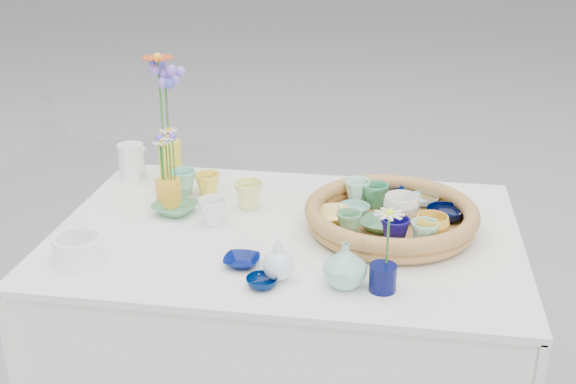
# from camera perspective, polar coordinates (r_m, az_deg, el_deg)

# --- Properties ---
(wicker_tray) EXTENTS (0.47, 0.47, 0.08)m
(wicker_tray) POSITION_cam_1_polar(r_m,az_deg,el_deg) (1.99, 8.14, -1.93)
(wicker_tray) COLOR #986134
(wicker_tray) RESTS_ON display_table
(tray_ceramic_0) EXTENTS (0.15, 0.15, 0.04)m
(tray_ceramic_0) POSITION_cam_1_polar(r_m,az_deg,el_deg) (2.13, 7.64, -0.21)
(tray_ceramic_0) COLOR #051B54
(tray_ceramic_0) RESTS_ON wicker_tray
(tray_ceramic_1) EXTENTS (0.14, 0.14, 0.03)m
(tray_ceramic_1) POSITION_cam_1_polar(r_m,az_deg,el_deg) (2.04, 12.31, -1.71)
(tray_ceramic_1) COLOR black
(tray_ceramic_1) RESTS_ON wicker_tray
(tray_ceramic_2) EXTENTS (0.10, 0.10, 0.07)m
(tray_ceramic_2) POSITION_cam_1_polar(r_m,az_deg,el_deg) (1.91, 11.30, -2.81)
(tray_ceramic_2) COLOR yellow
(tray_ceramic_2) RESTS_ON wicker_tray
(tray_ceramic_3) EXTENTS (0.14, 0.14, 0.03)m
(tray_ceramic_3) POSITION_cam_1_polar(r_m,az_deg,el_deg) (1.95, 7.31, -2.60)
(tray_ceramic_3) COLOR #488254
(tray_ceramic_3) RESTS_ON wicker_tray
(tray_ceramic_4) EXTENTS (0.07, 0.07, 0.06)m
(tray_ceramic_4) POSITION_cam_1_polar(r_m,az_deg,el_deg) (1.91, 4.84, -2.48)
(tray_ceramic_4) COLOR #639F6C
(tray_ceramic_4) RESTS_ON wicker_tray
(tray_ceramic_5) EXTENTS (0.10, 0.10, 0.03)m
(tray_ceramic_5) POSITION_cam_1_polar(r_m,az_deg,el_deg) (2.03, 5.24, -1.43)
(tray_ceramic_5) COLOR #75B9A0
(tray_ceramic_5) RESTS_ON wicker_tray
(tray_ceramic_6) EXTENTS (0.10, 0.10, 0.07)m
(tray_ceramic_6) POSITION_cam_1_polar(r_m,az_deg,el_deg) (2.10, 5.49, 0.04)
(tray_ceramic_6) COLOR #BAF1D3
(tray_ceramic_6) RESTS_ON wicker_tray
(tray_ceramic_7) EXTENTS (0.11, 0.11, 0.08)m
(tray_ceramic_7) POSITION_cam_1_polar(r_m,az_deg,el_deg) (2.00, 8.92, -1.31)
(tray_ceramic_7) COLOR white
(tray_ceramic_7) RESTS_ON wicker_tray
(tray_ceramic_8) EXTENTS (0.09, 0.09, 0.03)m
(tray_ceramic_8) POSITION_cam_1_polar(r_m,az_deg,el_deg) (2.13, 10.70, -0.63)
(tray_ceramic_8) COLOR #99CFEC
(tray_ceramic_8) RESTS_ON wicker_tray
(tray_ceramic_9) EXTENTS (0.09, 0.09, 0.07)m
(tray_ceramic_9) POSITION_cam_1_polar(r_m,az_deg,el_deg) (1.87, 8.44, -3.05)
(tray_ceramic_9) COLOR #0F0751
(tray_ceramic_9) RESTS_ON wicker_tray
(tray_ceramic_10) EXTENTS (0.15, 0.15, 0.03)m
(tray_ceramic_10) POSITION_cam_1_polar(r_m,az_deg,el_deg) (1.99, 3.45, -1.92)
(tray_ceramic_10) COLOR #FFD763
(tray_ceramic_10) RESTS_ON wicker_tray
(tray_ceramic_11) EXTENTS (0.09, 0.09, 0.07)m
(tray_ceramic_11) POSITION_cam_1_polar(r_m,az_deg,el_deg) (1.87, 10.72, -3.28)
(tray_ceramic_11) COLOR #98E1BE
(tray_ceramic_11) RESTS_ON wicker_tray
(tray_ceramic_12) EXTENTS (0.10, 0.10, 0.07)m
(tray_ceramic_12) POSITION_cam_1_polar(r_m,az_deg,el_deg) (2.08, 6.91, -0.27)
(tray_ceramic_12) COLOR #3B905D
(tray_ceramic_12) RESTS_ON wicker_tray
(loose_ceramic_0) EXTENTS (0.09, 0.09, 0.07)m
(loose_ceramic_0) POSITION_cam_1_polar(r_m,az_deg,el_deg) (2.21, -6.35, 0.61)
(loose_ceramic_0) COLOR yellow
(loose_ceramic_0) RESTS_ON display_table
(loose_ceramic_1) EXTENTS (0.10, 0.10, 0.08)m
(loose_ceramic_1) POSITION_cam_1_polar(r_m,az_deg,el_deg) (2.11, -3.13, -0.21)
(loose_ceramic_1) COLOR #EDEE7C
(loose_ceramic_1) RESTS_ON display_table
(loose_ceramic_2) EXTENTS (0.15, 0.15, 0.03)m
(loose_ceramic_2) POSITION_cam_1_polar(r_m,az_deg,el_deg) (2.10, -8.90, -1.26)
(loose_ceramic_2) COLOR #4F8E61
(loose_ceramic_2) RESTS_ON display_table
(loose_ceramic_3) EXTENTS (0.09, 0.09, 0.07)m
(loose_ceramic_3) POSITION_cam_1_polar(r_m,az_deg,el_deg) (2.01, -5.97, -1.54)
(loose_ceramic_3) COLOR white
(loose_ceramic_3) RESTS_ON display_table
(loose_ceramic_4) EXTENTS (0.09, 0.09, 0.02)m
(loose_ceramic_4) POSITION_cam_1_polar(r_m,az_deg,el_deg) (1.80, -3.67, -5.47)
(loose_ceramic_4) COLOR #020E52
(loose_ceramic_4) RESTS_ON display_table
(loose_ceramic_5) EXTENTS (0.10, 0.10, 0.07)m
(loose_ceramic_5) POSITION_cam_1_polar(r_m,az_deg,el_deg) (2.23, -8.27, 0.81)
(loose_ceramic_5) COLOR #7DCCAF
(loose_ceramic_5) RESTS_ON display_table
(loose_ceramic_6) EXTENTS (0.10, 0.10, 0.02)m
(loose_ceramic_6) POSITION_cam_1_polar(r_m,az_deg,el_deg) (1.70, -2.07, -7.13)
(loose_ceramic_6) COLOR #00123E
(loose_ceramic_6) RESTS_ON display_table
(fluted_bowl) EXTENTS (0.15, 0.15, 0.06)m
(fluted_bowl) POSITION_cam_1_polar(r_m,az_deg,el_deg) (1.89, -16.25, -4.32)
(fluted_bowl) COLOR white
(fluted_bowl) RESTS_ON display_table
(bud_vase_paleblue) EXTENTS (0.10, 0.10, 0.12)m
(bud_vase_paleblue) POSITION_cam_1_polar(r_m,az_deg,el_deg) (1.71, -0.78, -5.19)
(bud_vase_paleblue) COLOR white
(bud_vase_paleblue) RESTS_ON display_table
(bud_vase_seafoam) EXTENTS (0.12, 0.12, 0.11)m
(bud_vase_seafoam) POSITION_cam_1_polar(r_m,az_deg,el_deg) (1.69, 4.52, -5.73)
(bud_vase_seafoam) COLOR #91C7B4
(bud_vase_seafoam) RESTS_ON display_table
(bud_vase_cobalt) EXTENTS (0.07, 0.07, 0.06)m
(bud_vase_cobalt) POSITION_cam_1_polar(r_m,az_deg,el_deg) (1.69, 7.50, -6.74)
(bud_vase_cobalt) COLOR #06093D
(bud_vase_cobalt) RESTS_ON display_table
(single_daisy) EXTENTS (0.09, 0.09, 0.14)m
(single_daisy) POSITION_cam_1_polar(r_m,az_deg,el_deg) (1.66, 7.89, -3.67)
(single_daisy) COLOR silver
(single_daisy) RESTS_ON bud_vase_cobalt
(tall_vase_yellow) EXTENTS (0.09, 0.09, 0.13)m
(tall_vase_yellow) POSITION_cam_1_polar(r_m,az_deg,el_deg) (2.32, -9.27, 2.38)
(tall_vase_yellow) COLOR yellow
(tall_vase_yellow) RESTS_ON display_table
(gerbera) EXTENTS (0.12, 0.12, 0.29)m
(gerbera) POSITION_cam_1_polar(r_m,az_deg,el_deg) (2.25, -10.02, 7.09)
(gerbera) COLOR #E1491D
(gerbera) RESTS_ON tall_vase_yellow
(hydrangea) EXTENTS (0.11, 0.11, 0.30)m
(hydrangea) POSITION_cam_1_polar(r_m,az_deg,el_deg) (2.28, -9.55, 6.60)
(hydrangea) COLOR #494FBD
(hydrangea) RESTS_ON tall_vase_yellow
(white_pitcher) EXTENTS (0.14, 0.11, 0.11)m
(white_pitcher) POSITION_cam_1_polar(r_m,az_deg,el_deg) (2.37, -12.26, 2.39)
(white_pitcher) COLOR white
(white_pitcher) RESTS_ON display_table
(daisy_cup) EXTENTS (0.08, 0.08, 0.08)m
(daisy_cup) POSITION_cam_1_polar(r_m,az_deg,el_deg) (2.15, -9.42, -0.05)
(daisy_cup) COLOR #F3A224
(daisy_cup) RESTS_ON display_table
(daisy_posy) EXTENTS (0.09, 0.09, 0.16)m
(daisy_posy) POSITION_cam_1_polar(r_m,az_deg,el_deg) (2.11, -9.54, 3.05)
(daisy_posy) COLOR silver
(daisy_posy) RESTS_ON daisy_cup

